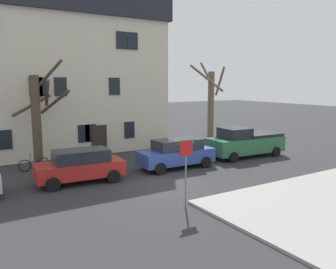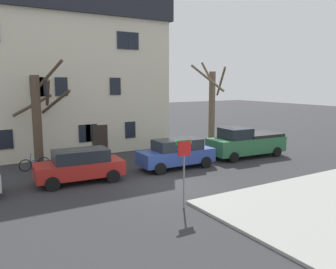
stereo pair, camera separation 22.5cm
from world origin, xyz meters
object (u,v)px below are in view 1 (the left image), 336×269
Objects in this scene: bicycle_leaning at (34,164)px; car_red_wagon at (80,165)px; tree_bare_near at (38,117)px; tree_bare_mid at (211,106)px; car_blue_wagon at (177,153)px; building_main at (58,70)px; pickup_truck_green at (245,142)px; street_sign_pole at (186,161)px.

car_red_wagon is at bearing -67.37° from bicycle_leaning.
tree_bare_mid reaches higher than tree_bare_near.
car_blue_wagon is at bearing -0.59° from car_red_wagon.
tree_bare_near is 4.99m from car_red_wagon.
tree_bare_mid reaches higher than car_red_wagon.
building_main reaches higher than tree_bare_near.
tree_bare_near is 13.47m from pickup_truck_green.
building_main is 10.88m from car_red_wagon.
street_sign_pole is (2.55, -5.76, 1.08)m from car_red_wagon.
building_main is 5.49× the size of street_sign_pole.
pickup_truck_green is (5.73, 0.18, 0.09)m from car_blue_wagon.
car_red_wagon is 5.81m from car_blue_wagon.
car_blue_wagon is at bearing -65.76° from building_main.
street_sign_pole is (-9.14, -9.86, -1.32)m from tree_bare_mid.
street_sign_pole is (-8.99, -5.88, 0.97)m from pickup_truck_green.
tree_bare_near is 1.40× the size of car_blue_wagon.
street_sign_pole is (-3.26, -5.70, 1.06)m from car_blue_wagon.
tree_bare_mid is 1.19× the size of pickup_truck_green.
tree_bare_near is (-2.59, -5.13, -2.92)m from building_main.
bicycle_leaning is (-13.26, -0.34, -2.91)m from tree_bare_mid.
tree_bare_near reaches higher than street_sign_pole.
building_main reaches higher than car_red_wagon.
bicycle_leaning is at bearing -129.35° from tree_bare_near.
street_sign_pole is at bearing -119.79° from car_blue_wagon.
pickup_truck_green is 3.18× the size of bicycle_leaning.
tree_bare_near is 2.80m from bicycle_leaning.
car_red_wagon is 6.39m from street_sign_pole.
tree_bare_near is at bearing 103.84° from car_red_wagon.
tree_bare_mid is 4.60m from pickup_truck_green.
street_sign_pole is (3.63, -10.12, -1.09)m from tree_bare_near.
building_main is 11.64m from car_blue_wagon.
street_sign_pole is 1.61× the size of bicycle_leaning.
tree_bare_mid is 1.47× the size of car_red_wagon.
car_blue_wagon reaches higher than bicycle_leaning.
tree_bare_mid is 3.77× the size of bicycle_leaning.
car_red_wagon is 0.97× the size of car_blue_wagon.
building_main is at bearing 152.11° from tree_bare_mid.
pickup_truck_green is 10.79m from street_sign_pole.
tree_bare_near is at bearing 178.85° from tree_bare_mid.
bicycle_leaning is (-7.38, 3.82, -0.54)m from car_blue_wagon.
street_sign_pole is at bearing -66.60° from bicycle_leaning.
pickup_truck_green is at bearing -43.05° from building_main.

